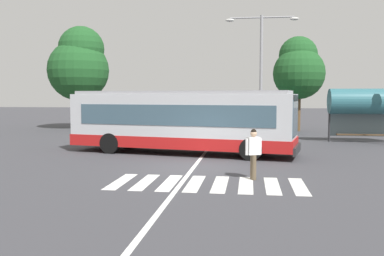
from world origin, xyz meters
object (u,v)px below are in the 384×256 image
parked_car_white (207,122)px  background_tree_right (299,68)px  bus_stop_shelter (367,102)px  twin_arm_street_lamp (261,62)px  city_transit_bus (181,121)px  parked_car_charcoal (242,123)px  parked_car_teal (276,123)px  pedestrian_crossing_street (253,151)px  background_tree_left (79,64)px

parked_car_white → background_tree_right: 8.43m
bus_stop_shelter → twin_arm_street_lamp: 6.97m
city_transit_bus → parked_car_white: 12.60m
city_transit_bus → parked_car_charcoal: size_ratio=2.48×
city_transit_bus → parked_car_teal: (5.34, 12.27, -0.82)m
city_transit_bus → pedestrian_crossing_street: 7.01m
city_transit_bus → pedestrian_crossing_street: (3.44, -6.08, -0.62)m
parked_car_teal → bus_stop_shelter: size_ratio=1.02×
parked_car_charcoal → twin_arm_street_lamp: (1.31, -4.16, 4.27)m
city_transit_bus → bus_stop_shelter: size_ratio=2.57×
parked_car_white → bus_stop_shelter: bus_stop_shelter is taller
pedestrian_crossing_street → parked_car_teal: (1.90, 18.35, -0.20)m
parked_car_white → background_tree_left: size_ratio=0.52×
parked_car_teal → background_tree_right: (1.79, 1.89, 4.21)m
parked_car_charcoal → parked_car_teal: 2.62m
parked_car_charcoal → parked_car_teal: size_ratio=1.02×
parked_car_charcoal → parked_car_teal: same height
city_transit_bus → parked_car_teal: bearing=66.5°
bus_stop_shelter → parked_car_white: bearing=149.4°
twin_arm_street_lamp → bus_stop_shelter: bearing=-13.3°
twin_arm_street_lamp → parked_car_white: bearing=131.0°
background_tree_right → city_transit_bus: bearing=-116.7°
parked_car_white → twin_arm_street_lamp: bearing=-49.0°
city_transit_bus → parked_car_teal: city_transit_bus is taller
city_transit_bus → twin_arm_street_lamp: (4.03, 7.95, 3.45)m
city_transit_bus → parked_car_white: (0.01, 12.57, -0.82)m
parked_car_teal → bus_stop_shelter: (4.98, -5.80, 1.65)m
city_transit_bus → background_tree_right: (7.13, 14.16, 3.39)m
bus_stop_shelter → twin_arm_street_lamp: size_ratio=0.55×
bus_stop_shelter → background_tree_right: size_ratio=0.59×
parked_car_white → background_tree_left: 11.96m
background_tree_right → parked_car_teal: bearing=-133.5°
parked_car_white → background_tree_right: bearing=12.6°
parked_car_charcoal → pedestrian_crossing_street: bearing=-87.7°
city_transit_bus → parked_car_charcoal: city_transit_bus is taller
pedestrian_crossing_street → parked_car_charcoal: size_ratio=0.37×
parked_car_charcoal → background_tree_right: 6.43m
background_tree_right → parked_car_white: bearing=-167.4°
background_tree_right → twin_arm_street_lamp: bearing=-116.5°
parked_car_white → parked_car_teal: same height
parked_car_charcoal → twin_arm_street_lamp: 6.11m
background_tree_left → pedestrian_crossing_street: bearing=-54.2°
parked_car_teal → background_tree_left: 16.99m
pedestrian_crossing_street → bus_stop_shelter: bus_stop_shelter is taller
pedestrian_crossing_street → parked_car_teal: pedestrian_crossing_street is taller
background_tree_right → parked_car_charcoal: bearing=-155.1°
twin_arm_street_lamp → background_tree_right: twin_arm_street_lamp is taller
parked_car_white → parked_car_teal: bearing=-3.2°
city_transit_bus → bus_stop_shelter: (10.32, 6.47, 0.83)m
pedestrian_crossing_street → parked_car_charcoal: bearing=92.3°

